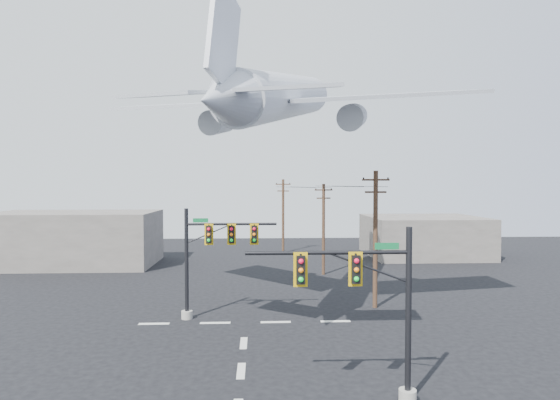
{
  "coord_description": "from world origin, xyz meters",
  "views": [
    {
      "loc": [
        0.86,
        -18.7,
        9.2
      ],
      "look_at": [
        1.96,
        5.0,
        8.37
      ],
      "focal_mm": 30.0,
      "sensor_mm": 36.0,
      "label": 1
    }
  ],
  "objects_px": {
    "utility_pole_b": "(323,227)",
    "utility_pole_c": "(283,214)",
    "utility_pole_a": "(375,236)",
    "airliner": "(283,98)",
    "signal_mast_far": "(209,257)",
    "signal_mast_near": "(374,309)"
  },
  "relations": [
    {
      "from": "utility_pole_b",
      "to": "utility_pole_c",
      "type": "distance_m",
      "value": 15.55
    },
    {
      "from": "utility_pole_a",
      "to": "airliner",
      "type": "xyz_separation_m",
      "value": [
        -6.86,
        -0.27,
        10.08
      ]
    },
    {
      "from": "utility_pole_b",
      "to": "utility_pole_c",
      "type": "xyz_separation_m",
      "value": [
        -3.28,
        15.19,
        0.32
      ]
    },
    {
      "from": "utility_pole_c",
      "to": "airliner",
      "type": "relative_size",
      "value": 0.34
    },
    {
      "from": "signal_mast_far",
      "to": "utility_pole_c",
      "type": "relative_size",
      "value": 0.77
    },
    {
      "from": "utility_pole_a",
      "to": "utility_pole_b",
      "type": "relative_size",
      "value": 1.11
    },
    {
      "from": "airliner",
      "to": "signal_mast_far",
      "type": "bearing_deg",
      "value": 129.39
    },
    {
      "from": "utility_pole_a",
      "to": "signal_mast_far",
      "type": "bearing_deg",
      "value": -167.25
    },
    {
      "from": "airliner",
      "to": "utility_pole_a",
      "type": "bearing_deg",
      "value": -70.2
    },
    {
      "from": "signal_mast_far",
      "to": "airliner",
      "type": "height_order",
      "value": "airliner"
    },
    {
      "from": "signal_mast_near",
      "to": "utility_pole_c",
      "type": "xyz_separation_m",
      "value": [
        -1.5,
        42.94,
        1.14
      ]
    },
    {
      "from": "utility_pole_c",
      "to": "airliner",
      "type": "bearing_deg",
      "value": -84.81
    },
    {
      "from": "utility_pole_b",
      "to": "airliner",
      "type": "bearing_deg",
      "value": -121.81
    },
    {
      "from": "signal_mast_far",
      "to": "utility_pole_a",
      "type": "distance_m",
      "value": 12.28
    },
    {
      "from": "signal_mast_near",
      "to": "utility_pole_c",
      "type": "bearing_deg",
      "value": 92.0
    },
    {
      "from": "signal_mast_near",
      "to": "signal_mast_far",
      "type": "xyz_separation_m",
      "value": [
        -8.15,
        12.68,
        0.24
      ]
    },
    {
      "from": "signal_mast_near",
      "to": "signal_mast_far",
      "type": "relative_size",
      "value": 0.98
    },
    {
      "from": "utility_pole_b",
      "to": "signal_mast_near",
      "type": "bearing_deg",
      "value": -105.28
    },
    {
      "from": "signal_mast_far",
      "to": "utility_pole_a",
      "type": "height_order",
      "value": "utility_pole_a"
    },
    {
      "from": "utility_pole_b",
      "to": "utility_pole_a",
      "type": "bearing_deg",
      "value": -92.33
    },
    {
      "from": "signal_mast_far",
      "to": "utility_pole_b",
      "type": "relative_size",
      "value": 0.82
    },
    {
      "from": "utility_pole_b",
      "to": "utility_pole_c",
      "type": "relative_size",
      "value": 0.94
    }
  ]
}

